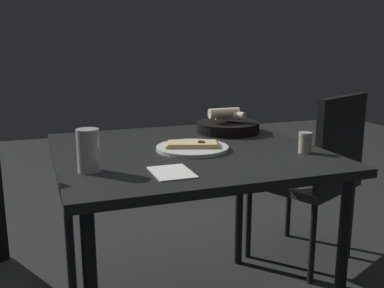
# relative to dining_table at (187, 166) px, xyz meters

# --- Properties ---
(dining_table) EXTENTS (0.93, 0.96, 0.74)m
(dining_table) POSITION_rel_dining_table_xyz_m (0.00, 0.00, 0.00)
(dining_table) COLOR black
(dining_table) RESTS_ON ground
(pizza_plate) EXTENTS (0.27, 0.27, 0.04)m
(pizza_plate) POSITION_rel_dining_table_xyz_m (0.02, 0.01, 0.08)
(pizza_plate) COLOR white
(pizza_plate) RESTS_ON dining_table
(bread_basket) EXTENTS (0.28, 0.28, 0.11)m
(bread_basket) POSITION_rel_dining_table_xyz_m (-0.23, 0.27, 0.10)
(bread_basket) COLOR black
(bread_basket) RESTS_ON dining_table
(beer_glass) EXTENTS (0.07, 0.07, 0.13)m
(beer_glass) POSITION_rel_dining_table_xyz_m (0.18, -0.38, 0.13)
(beer_glass) COLOR silver
(beer_glass) RESTS_ON dining_table
(pepper_shaker) EXTENTS (0.05, 0.05, 0.08)m
(pepper_shaker) POSITION_rel_dining_table_xyz_m (0.20, 0.38, 0.10)
(pepper_shaker) COLOR #BFB299
(pepper_shaker) RESTS_ON dining_table
(napkin) EXTENTS (0.16, 0.12, 0.00)m
(napkin) POSITION_rel_dining_table_xyz_m (0.28, -0.15, 0.07)
(napkin) COLOR white
(napkin) RESTS_ON dining_table
(chair_far) EXTENTS (0.59, 0.59, 0.89)m
(chair_far) POSITION_rel_dining_table_xyz_m (-0.28, 0.79, -0.17)
(chair_far) COLOR #2A2A2A
(chair_far) RESTS_ON ground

